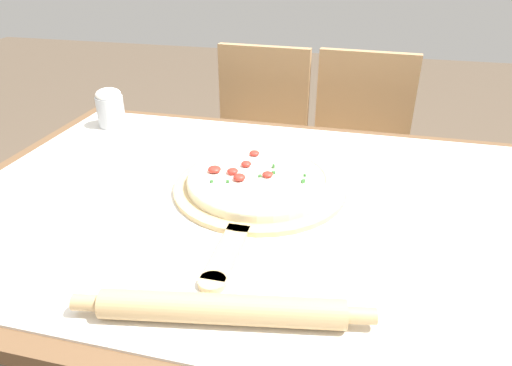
{
  "coord_description": "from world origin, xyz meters",
  "views": [
    {
      "loc": [
        0.22,
        -0.87,
        1.28
      ],
      "look_at": [
        -0.0,
        0.03,
        0.78
      ],
      "focal_mm": 32.0,
      "sensor_mm": 36.0,
      "label": 1
    }
  ],
  "objects": [
    {
      "name": "rolling_pin",
      "position": [
        0.04,
        -0.37,
        0.78
      ],
      "size": [
        0.47,
        0.11,
        0.05
      ],
      "rotation": [
        0.0,
        0.0,
        0.17
      ],
      "color": "tan",
      "rests_on": "towel_cloth"
    },
    {
      "name": "pizza",
      "position": [
        -0.0,
        0.06,
        0.78
      ],
      "size": [
        0.34,
        0.34,
        0.03
      ],
      "color": "beige",
      "rests_on": "pizza_peel"
    },
    {
      "name": "chair_left",
      "position": [
        -0.2,
        0.84,
        0.53
      ],
      "size": [
        0.42,
        0.42,
        0.9
      ],
      "rotation": [
        0.0,
        0.0,
        -0.04
      ],
      "color": "tan",
      "rests_on": "ground_plane"
    },
    {
      "name": "dining_table",
      "position": [
        0.0,
        0.0,
        0.65
      ],
      "size": [
        1.42,
        1.01,
        0.75
      ],
      "color": "brown",
      "rests_on": "ground_plane"
    },
    {
      "name": "pizza_peel",
      "position": [
        -0.0,
        0.04,
        0.76
      ],
      "size": [
        0.41,
        0.58,
        0.01
      ],
      "color": "tan",
      "rests_on": "towel_cloth"
    },
    {
      "name": "flour_cup",
      "position": [
        -0.55,
        0.35,
        0.81
      ],
      "size": [
        0.08,
        0.08,
        0.12
      ],
      "color": "#B2B7BC",
      "rests_on": "towel_cloth"
    },
    {
      "name": "towel_cloth",
      "position": [
        0.0,
        0.0,
        0.75
      ],
      "size": [
        1.34,
        0.93,
        0.0
      ],
      "color": "silver",
      "rests_on": "dining_table"
    },
    {
      "name": "chair_right",
      "position": [
        0.22,
        0.84,
        0.53
      ],
      "size": [
        0.42,
        0.42,
        0.9
      ],
      "rotation": [
        0.0,
        0.0,
        -0.06
      ],
      "color": "tan",
      "rests_on": "ground_plane"
    }
  ]
}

